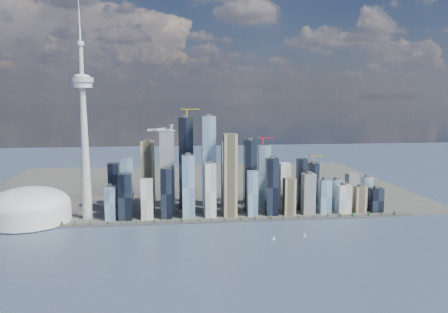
{
  "coord_description": "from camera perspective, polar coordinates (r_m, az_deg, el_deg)",
  "views": [
    {
      "loc": [
        -77.67,
        -815.02,
        313.33
      ],
      "look_at": [
        47.77,
        260.0,
        165.36
      ],
      "focal_mm": 35.0,
      "sensor_mm": 36.0,
      "label": 1
    }
  ],
  "objects": [
    {
      "name": "dome_stadium",
      "position": [
        1203.98,
        -24.11,
        -6.06
      ],
      "size": [
        200.0,
        200.0,
        86.0
      ],
      "color": "silver",
      "rests_on": "land"
    },
    {
      "name": "skyscraper_cluster",
      "position": [
        1181.74,
        0.14,
        -3.22
      ],
      "size": [
        736.0,
        142.0,
        280.88
      ],
      "color": "black",
      "rests_on": "land"
    },
    {
      "name": "ground",
      "position": [
        876.62,
        -1.16,
        -13.16
      ],
      "size": [
        4000.0,
        4000.0,
        0.0
      ],
      "primitive_type": "plane",
      "color": "#36495F",
      "rests_on": "ground"
    },
    {
      "name": "sailboat_east",
      "position": [
        1019.41,
        10.5,
        -10.07
      ],
      "size": [
        6.97,
        3.03,
        9.63
      ],
      "rotation": [
        0.0,
        0.0,
        -0.21
      ],
      "color": "silver",
      "rests_on": "ground"
    },
    {
      "name": "sailboat_west",
      "position": [
        986.41,
        6.52,
        -10.58
      ],
      "size": [
        7.48,
        3.32,
        10.35
      ],
      "rotation": [
        0.0,
        0.0,
        0.22
      ],
      "color": "silver",
      "rests_on": "ground"
    },
    {
      "name": "seawall",
      "position": [
        1112.31,
        -2.41,
        -8.48
      ],
      "size": [
        1100.0,
        22.0,
        4.0
      ],
      "primitive_type": "cube",
      "color": "#383838",
      "rests_on": "ground"
    },
    {
      "name": "needle_tower",
      "position": [
        1149.39,
        -17.83,
        3.55
      ],
      "size": [
        56.0,
        56.0,
        550.5
      ],
      "color": "#A7A8A3",
      "rests_on": "land"
    },
    {
      "name": "land",
      "position": [
        1548.73,
        -3.65,
        -3.85
      ],
      "size": [
        1400.0,
        900.0,
        3.0
      ],
      "primitive_type": "cube",
      "color": "#4C4C47",
      "rests_on": "ground"
    },
    {
      "name": "airplane",
      "position": [
        1022.49,
        -8.31,
        3.43
      ],
      "size": [
        70.65,
        63.2,
        17.73
      ],
      "rotation": [
        0.0,
        0.0,
        -0.34
      ],
      "color": "silver",
      "rests_on": "ground"
    },
    {
      "name": "shoreline_trees",
      "position": [
        1110.43,
        -2.41,
        -8.14
      ],
      "size": [
        960.53,
        7.2,
        8.8
      ],
      "color": "#3F2D1E",
      "rests_on": "seawall"
    }
  ]
}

